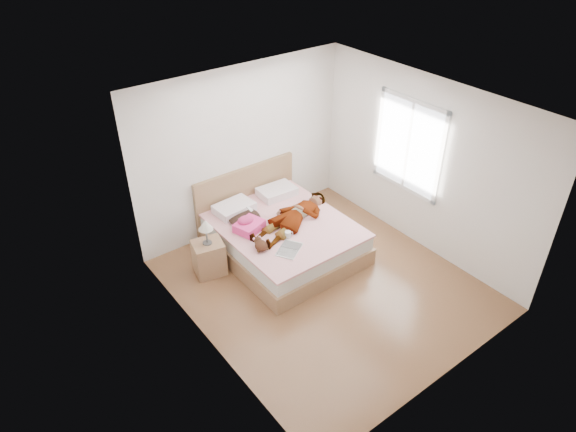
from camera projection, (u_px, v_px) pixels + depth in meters
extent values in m
plane|color=#4E2A18|center=(325.00, 285.00, 7.15)|extent=(4.00, 4.00, 0.00)
imported|color=silver|center=(293.00, 214.00, 7.51)|extent=(1.67, 1.00, 0.22)
ellipsoid|color=black|center=(244.00, 217.00, 7.56)|extent=(0.60, 0.68, 0.09)
cube|color=silver|center=(250.00, 209.00, 7.48)|extent=(0.07, 0.11, 0.05)
plane|color=white|center=(334.00, 108.00, 5.71)|extent=(4.00, 4.00, 0.00)
plane|color=silver|center=(242.00, 150.00, 7.76)|extent=(3.60, 0.00, 3.60)
plane|color=silver|center=(461.00, 292.00, 5.10)|extent=(3.60, 0.00, 3.60)
plane|color=silver|center=(203.00, 260.00, 5.52)|extent=(0.00, 4.00, 4.00)
plane|color=silver|center=(424.00, 165.00, 7.34)|extent=(0.00, 4.00, 4.00)
cube|color=white|center=(409.00, 146.00, 7.41)|extent=(0.02, 1.10, 1.30)
cube|color=silver|center=(441.00, 160.00, 7.03)|extent=(0.04, 0.06, 1.42)
cube|color=silver|center=(380.00, 132.00, 7.80)|extent=(0.04, 0.06, 1.42)
cube|color=silver|center=(403.00, 186.00, 7.79)|extent=(0.04, 1.22, 0.06)
cube|color=silver|center=(415.00, 101.00, 7.04)|extent=(0.04, 1.22, 0.06)
cube|color=silver|center=(408.00, 146.00, 7.41)|extent=(0.03, 0.04, 1.30)
cube|color=olive|center=(284.00, 245.00, 7.71)|extent=(1.78, 2.08, 0.26)
cube|color=silver|center=(284.00, 232.00, 7.57)|extent=(1.70, 2.00, 0.22)
cube|color=white|center=(284.00, 225.00, 7.50)|extent=(1.74, 2.04, 0.03)
cube|color=olive|center=(246.00, 196.00, 8.17)|extent=(1.80, 0.07, 1.00)
cube|color=white|center=(234.00, 208.00, 7.74)|extent=(0.61, 0.44, 0.13)
cube|color=silver|center=(277.00, 191.00, 8.14)|extent=(0.60, 0.43, 0.13)
cube|color=#FB44A6|center=(249.00, 226.00, 7.33)|extent=(0.48, 0.42, 0.13)
ellipsoid|color=#D4397E|center=(246.00, 220.00, 7.31)|extent=(0.25, 0.20, 0.12)
cube|color=white|center=(289.00, 249.00, 6.97)|extent=(0.47, 0.43, 0.01)
cube|color=silver|center=(286.00, 253.00, 6.89)|extent=(0.30, 0.33, 0.02)
cube|color=#252525|center=(292.00, 245.00, 7.05)|extent=(0.30, 0.33, 0.02)
cylinder|color=white|center=(288.00, 235.00, 7.19)|extent=(0.10, 0.10, 0.10)
torus|color=silver|center=(291.00, 234.00, 7.20)|extent=(0.07, 0.03, 0.07)
cylinder|color=black|center=(288.00, 232.00, 7.17)|extent=(0.09, 0.09, 0.00)
ellipsoid|color=black|center=(261.00, 246.00, 6.93)|extent=(0.20, 0.22, 0.15)
ellipsoid|color=#F4E0CB|center=(262.00, 246.00, 6.91)|extent=(0.11, 0.12, 0.07)
sphere|color=black|center=(258.00, 241.00, 7.00)|extent=(0.11, 0.11, 0.11)
sphere|color=#FFA6CE|center=(254.00, 239.00, 7.00)|extent=(0.04, 0.04, 0.04)
sphere|color=pink|center=(259.00, 237.00, 7.03)|extent=(0.04, 0.04, 0.04)
ellipsoid|color=#311F0D|center=(258.00, 251.00, 6.89)|extent=(0.05, 0.07, 0.03)
ellipsoid|color=black|center=(267.00, 248.00, 6.94)|extent=(0.05, 0.07, 0.03)
cube|color=brown|center=(209.00, 258.00, 7.24)|extent=(0.48, 0.45, 0.51)
cylinder|color=#464646|center=(207.00, 243.00, 7.10)|extent=(0.15, 0.15, 0.02)
cylinder|color=#4C4C4C|center=(207.00, 235.00, 7.03)|extent=(0.03, 0.03, 0.26)
cone|color=beige|center=(205.00, 225.00, 6.93)|extent=(0.24, 0.24, 0.15)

